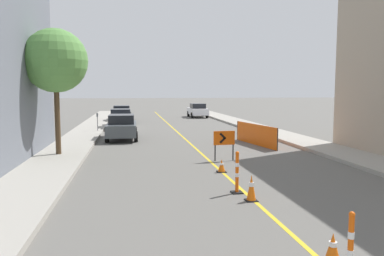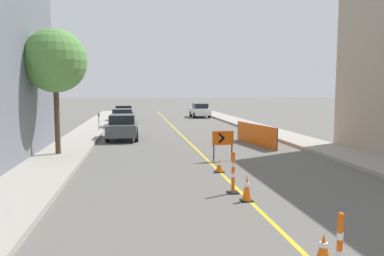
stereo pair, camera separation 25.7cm
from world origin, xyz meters
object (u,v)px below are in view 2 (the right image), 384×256
traffic_cone_third (247,188)px  parked_car_curb_mid (122,118)px  arrow_barricade_primary (223,140)px  parked_car_curb_near (123,127)px  parked_car_opposite_side (200,110)px  street_tree_left_near (55,61)px  traffic_cone_fourth (219,166)px  delineator_post_front (339,254)px  parking_meter_far_curb (99,118)px  traffic_cone_second (323,249)px  parked_car_curb_far (124,113)px  delineator_post_rear (233,175)px

traffic_cone_third → parked_car_curb_mid: parked_car_curb_mid is taller
arrow_barricade_primary → parked_car_curb_near: parked_car_curb_near is taller
parked_car_opposite_side → street_tree_left_near: bearing=-115.0°
traffic_cone_fourth → parked_car_curb_mid: bearing=103.6°
delineator_post_front → parked_car_curb_near: bearing=102.0°
parking_meter_far_curb → arrow_barricade_primary: bearing=-61.7°
traffic_cone_fourth → delineator_post_front: 8.44m
traffic_cone_second → street_tree_left_near: street_tree_left_near is taller
parked_car_opposite_side → parked_car_curb_far: bearing=-153.7°
traffic_cone_third → arrow_barricade_primary: (0.72, 6.00, 0.58)m
traffic_cone_fourth → street_tree_left_near: size_ratio=0.09×
delineator_post_front → street_tree_left_near: (-6.75, 12.68, 3.90)m
traffic_cone_fourth → parked_car_curb_near: 11.04m
delineator_post_front → parked_car_curb_near: 19.15m
parked_car_opposite_side → parked_car_curb_mid: bearing=-127.9°
parked_car_curb_near → traffic_cone_fourth: bearing=-68.0°
traffic_cone_second → delineator_post_rear: delineator_post_rear is taller
parked_car_curb_far → street_tree_left_near: 20.50m
traffic_cone_second → traffic_cone_third: traffic_cone_third is taller
arrow_barricade_primary → parked_car_curb_mid: size_ratio=0.30×
parked_car_opposite_side → delineator_post_rear: bearing=-98.9°
traffic_cone_third → street_tree_left_near: size_ratio=0.13×
traffic_cone_second → parking_meter_far_curb: (-5.98, 21.92, 0.82)m
parked_car_curb_far → parked_car_opposite_side: bearing=26.3°
traffic_cone_third → parked_car_opposite_side: bearing=82.5°
traffic_cone_fourth → arrow_barricade_primary: size_ratio=0.37×
traffic_cone_fourth → street_tree_left_near: 8.98m
parked_car_opposite_side → traffic_cone_second: bearing=-97.3°
delineator_post_rear → parked_car_curb_far: bearing=98.5°
delineator_post_front → arrow_barricade_primary: (0.63, 10.67, 0.42)m
traffic_cone_second → delineator_post_rear: size_ratio=0.43×
parked_car_curb_mid → street_tree_left_near: (-2.49, -13.20, 3.63)m
traffic_cone_second → arrow_barricade_primary: size_ratio=0.42×
parked_car_curb_near → parked_car_opposite_side: size_ratio=1.00×
arrow_barricade_primary → parked_car_curb_near: bearing=117.1°
parking_meter_far_curb → street_tree_left_near: bearing=-95.3°
delineator_post_front → parked_car_curb_far: bearing=97.5°
traffic_cone_fourth → delineator_post_front: delineator_post_front is taller
traffic_cone_fourth → parked_car_curb_far: size_ratio=0.11×
traffic_cone_fourth → delineator_post_rear: bearing=-94.7°
traffic_cone_second → traffic_cone_fourth: traffic_cone_second is taller
parked_car_curb_near → arrow_barricade_primary: bearing=-59.2°
parked_car_opposite_side → traffic_cone_fourth: bearing=-99.3°
traffic_cone_fourth → parking_meter_far_curb: parking_meter_far_curb is taller
delineator_post_rear → parked_car_curb_far: size_ratio=0.30×
delineator_post_front → delineator_post_rear: bearing=92.8°
parked_car_curb_far → street_tree_left_near: bearing=-97.9°
parked_car_opposite_side → street_tree_left_near: size_ratio=0.76×
traffic_cone_third → street_tree_left_near: (-6.66, 8.01, 4.06)m
traffic_cone_third → parked_car_curb_mid: bearing=101.1°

